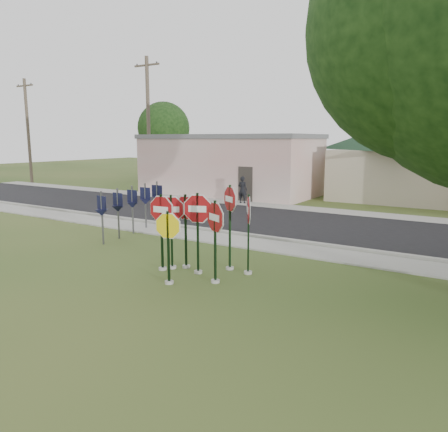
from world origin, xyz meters
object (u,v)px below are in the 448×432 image
Objects in this scene: stop_sign_center at (198,221)px; stop_sign_yellow at (168,240)px; pedestrian at (243,190)px; stop_sign_left at (162,221)px; utility_pole_near at (148,123)px.

stop_sign_center is 1.19× the size of stop_sign_yellow.
stop_sign_yellow is 1.29× the size of pedestrian.
stop_sign_yellow is 1.34m from stop_sign_left.
pedestrian is (-5.69, 13.90, -0.36)m from stop_sign_yellow.
stop_sign_center is 19.93m from utility_pole_near.
utility_pole_near is (-12.97, 14.00, 3.48)m from stop_sign_left.
stop_sign_left is at bearing -164.43° from stop_sign_center.
stop_sign_yellow is at bearing 108.96° from pedestrian.
stop_sign_yellow is 0.22× the size of utility_pole_near.
stop_sign_center is at bearing -44.25° from utility_pole_near.
stop_sign_left is 0.25× the size of utility_pole_near.
stop_sign_left is 19.40m from utility_pole_near.
stop_sign_center is at bearing 111.26° from pedestrian.
utility_pole_near is 5.87× the size of pedestrian.
pedestrian is (8.25, -0.99, -4.10)m from utility_pole_near.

